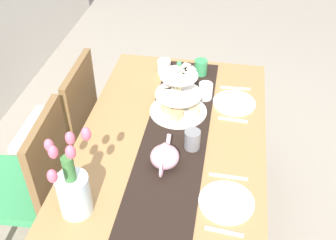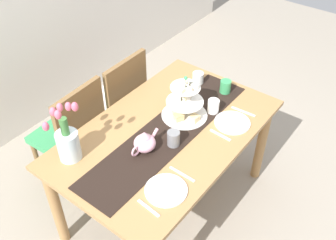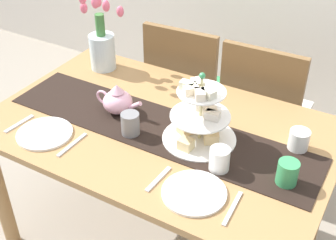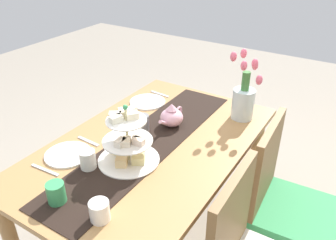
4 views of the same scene
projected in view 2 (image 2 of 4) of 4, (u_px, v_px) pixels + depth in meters
ground_plane at (167, 204)px, 2.88m from camera, size 8.00×8.00×0.00m
dining_table at (167, 143)px, 2.48m from camera, size 1.45×0.90×0.73m
chair_left at (73, 132)px, 2.74m from camera, size 0.44×0.44×0.91m
chair_right at (117, 101)px, 3.02m from camera, size 0.43×0.43×0.91m
table_runner at (169, 132)px, 2.40m from camera, size 1.37×0.31×0.00m
tiered_cake_stand at (185, 103)px, 2.46m from camera, size 0.30×0.30×0.30m
teapot at (145, 143)px, 2.24m from camera, size 0.24×0.13×0.14m
tulip_vase at (67, 141)px, 2.16m from camera, size 0.20×0.20×0.41m
cream_jug at (198, 78)px, 2.78m from camera, size 0.08×0.08×0.08m
dinner_plate_left at (166, 190)px, 2.04m from camera, size 0.23×0.23×0.01m
fork_left at (149, 208)px, 1.96m from camera, size 0.03×0.15×0.01m
knife_left at (182, 174)px, 2.13m from camera, size 0.02×0.17×0.01m
dinner_plate_right at (232, 123)px, 2.46m from camera, size 0.23×0.23×0.01m
fork_right at (220, 135)px, 2.38m from camera, size 0.02×0.15×0.01m
knife_right at (243, 112)px, 2.55m from camera, size 0.02×0.17×0.01m
mug_grey at (173, 138)px, 2.28m from camera, size 0.08×0.08×0.09m
mug_white_text at (213, 106)px, 2.52m from camera, size 0.08×0.08×0.09m
mug_orange at (225, 87)px, 2.69m from camera, size 0.08×0.08×0.09m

